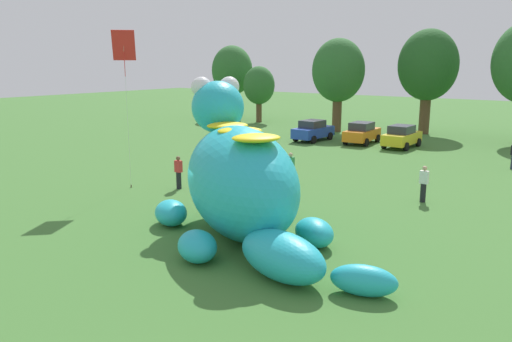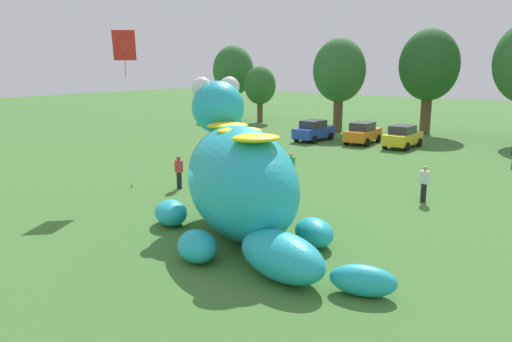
# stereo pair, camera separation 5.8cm
# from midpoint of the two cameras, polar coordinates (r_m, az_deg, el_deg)

# --- Properties ---
(ground_plane) EXTENTS (160.00, 160.00, 0.00)m
(ground_plane) POSITION_cam_midpoint_polar(r_m,az_deg,el_deg) (19.62, -4.40, -6.84)
(ground_plane) COLOR #427533
(giant_inflatable_creature) EXTENTS (11.05, 7.94, 5.80)m
(giant_inflatable_creature) POSITION_cam_midpoint_polar(r_m,az_deg,el_deg) (18.67, -1.65, -1.02)
(giant_inflatable_creature) COLOR #23B2C6
(giant_inflatable_creature) RESTS_ON ground
(car_blue) EXTENTS (2.11, 4.18, 1.72)m
(car_blue) POSITION_cam_midpoint_polar(r_m,az_deg,el_deg) (42.11, 6.58, 4.56)
(car_blue) COLOR #2347B7
(car_blue) RESTS_ON ground
(car_orange) EXTENTS (2.09, 4.18, 1.72)m
(car_orange) POSITION_cam_midpoint_polar(r_m,az_deg,el_deg) (41.31, 12.00, 4.23)
(car_orange) COLOR orange
(car_orange) RESTS_ON ground
(car_yellow) EXTENTS (2.02, 4.14, 1.72)m
(car_yellow) POSITION_cam_midpoint_polar(r_m,az_deg,el_deg) (40.00, 16.26, 3.76)
(car_yellow) COLOR yellow
(car_yellow) RESTS_ON ground
(tree_far_left) EXTENTS (4.66, 4.66, 8.26)m
(tree_far_left) POSITION_cam_midpoint_polar(r_m,az_deg,el_deg) (58.89, -2.56, 11.22)
(tree_far_left) COLOR brown
(tree_far_left) RESTS_ON ground
(tree_left) EXTENTS (3.37, 3.37, 5.99)m
(tree_left) POSITION_cam_midpoint_polar(r_m,az_deg,el_deg) (54.85, 0.49, 9.60)
(tree_left) COLOR brown
(tree_left) RESTS_ON ground
(tree_mid_left) EXTENTS (4.82, 4.82, 8.55)m
(tree_mid_left) POSITION_cam_midpoint_polar(r_m,az_deg,el_deg) (47.82, 9.42, 11.07)
(tree_mid_left) COLOR brown
(tree_mid_left) RESTS_ON ground
(tree_centre_left) EXTENTS (5.23, 5.23, 9.29)m
(tree_centre_left) POSITION_cam_midpoint_polar(r_m,az_deg,el_deg) (48.22, 18.99, 11.17)
(tree_centre_left) COLOR brown
(tree_centre_left) RESTS_ON ground
(spectator_near_inflatable) EXTENTS (0.38, 0.26, 1.71)m
(spectator_near_inflatable) POSITION_cam_midpoint_polar(r_m,az_deg,el_deg) (26.14, -8.63, -0.18)
(spectator_near_inflatable) COLOR black
(spectator_near_inflatable) RESTS_ON ground
(spectator_mid_field) EXTENTS (0.38, 0.26, 1.71)m
(spectator_mid_field) POSITION_cam_midpoint_polar(r_m,az_deg,el_deg) (24.66, 18.51, -1.43)
(spectator_mid_field) COLOR black
(spectator_mid_field) RESTS_ON ground
(spectator_wandering) EXTENTS (0.38, 0.26, 1.71)m
(spectator_wandering) POSITION_cam_midpoint_polar(r_m,az_deg,el_deg) (26.89, 4.02, 0.28)
(spectator_wandering) COLOR #726656
(spectator_wandering) RESTS_ON ground
(tethered_flying_kite) EXTENTS (1.13, 1.13, 7.91)m
(tethered_flying_kite) POSITION_cam_midpoint_polar(r_m,az_deg,el_deg) (26.31, -14.59, 13.30)
(tethered_flying_kite) COLOR brown
(tethered_flying_kite) RESTS_ON ground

